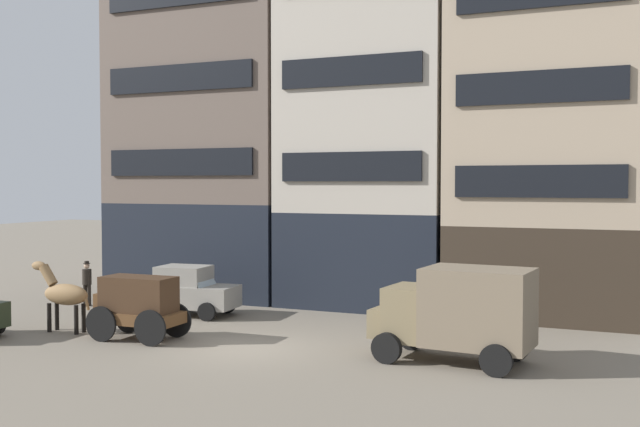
{
  "coord_description": "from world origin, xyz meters",
  "views": [
    {
      "loc": [
        10.72,
        -19.29,
        4.9
      ],
      "look_at": [
        1.55,
        2.03,
        3.95
      ],
      "focal_mm": 41.93,
      "sensor_mm": 36.0,
      "label": 1
    }
  ],
  "objects_px": {
    "cargo_wagon": "(137,303)",
    "draft_horse": "(64,294)",
    "pedestrian_officer": "(87,281)",
    "delivery_truck_near": "(457,311)",
    "sedan_dark": "(187,291)"
  },
  "relations": [
    {
      "from": "cargo_wagon",
      "to": "pedestrian_officer",
      "type": "xyz_separation_m",
      "value": [
        -5.83,
        4.47,
        -0.17
      ]
    },
    {
      "from": "delivery_truck_near",
      "to": "cargo_wagon",
      "type": "bearing_deg",
      "value": -174.8
    },
    {
      "from": "cargo_wagon",
      "to": "draft_horse",
      "type": "bearing_deg",
      "value": -179.97
    },
    {
      "from": "draft_horse",
      "to": "sedan_dark",
      "type": "distance_m",
      "value": 4.7
    },
    {
      "from": "pedestrian_officer",
      "to": "draft_horse",
      "type": "bearing_deg",
      "value": -57.23
    },
    {
      "from": "cargo_wagon",
      "to": "draft_horse",
      "type": "height_order",
      "value": "draft_horse"
    },
    {
      "from": "cargo_wagon",
      "to": "draft_horse",
      "type": "relative_size",
      "value": 1.25
    },
    {
      "from": "draft_horse",
      "to": "pedestrian_officer",
      "type": "height_order",
      "value": "draft_horse"
    },
    {
      "from": "delivery_truck_near",
      "to": "sedan_dark",
      "type": "height_order",
      "value": "delivery_truck_near"
    },
    {
      "from": "sedan_dark",
      "to": "pedestrian_officer",
      "type": "distance_m",
      "value": 4.86
    },
    {
      "from": "delivery_truck_near",
      "to": "sedan_dark",
      "type": "xyz_separation_m",
      "value": [
        -10.87,
        3.34,
        -0.51
      ]
    },
    {
      "from": "sedan_dark",
      "to": "pedestrian_officer",
      "type": "bearing_deg",
      "value": 177.3
    },
    {
      "from": "draft_horse",
      "to": "delivery_truck_near",
      "type": "bearing_deg",
      "value": 4.02
    },
    {
      "from": "pedestrian_officer",
      "to": "sedan_dark",
      "type": "bearing_deg",
      "value": -2.7
    },
    {
      "from": "cargo_wagon",
      "to": "sedan_dark",
      "type": "xyz_separation_m",
      "value": [
        -0.98,
        4.24,
        -0.23
      ]
    }
  ]
}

